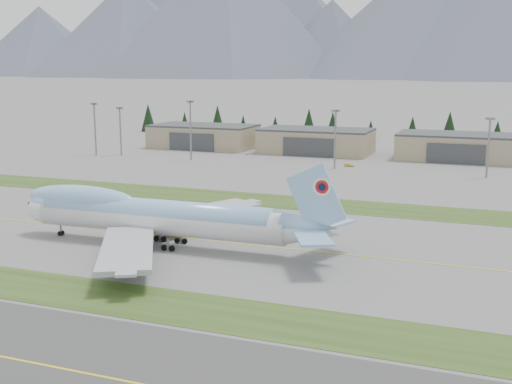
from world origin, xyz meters
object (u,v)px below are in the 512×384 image
at_px(service_vehicle_c, 472,164).
at_px(hangar_right, 458,147).
at_px(boeing_747_freighter, 156,216).
at_px(service_vehicle_a, 247,154).
at_px(service_vehicle_b, 349,167).
at_px(hangar_center, 316,141).
at_px(hangar_left, 204,136).

bearing_deg(service_vehicle_c, hangar_right, 118.87).
relative_size(boeing_747_freighter, hangar_right, 1.53).
relative_size(service_vehicle_a, service_vehicle_b, 0.81).
bearing_deg(service_vehicle_c, hangar_center, 168.25).
bearing_deg(hangar_center, boeing_747_freighter, -86.87).
bearing_deg(service_vehicle_a, boeing_747_freighter, -92.07).
distance_m(hangar_left, hangar_right, 115.00).
xyz_separation_m(boeing_747_freighter, hangar_right, (51.40, 157.35, -1.05)).
bearing_deg(service_vehicle_c, service_vehicle_a, 179.69).
xyz_separation_m(service_vehicle_a, service_vehicle_b, (49.61, -19.17, 0.00)).
xyz_separation_m(hangar_right, service_vehicle_c, (6.37, -10.26, -5.39)).
bearing_deg(service_vehicle_c, boeing_747_freighter, -114.41).
bearing_deg(service_vehicle_b, service_vehicle_a, 77.10).
height_order(hangar_left, service_vehicle_b, hangar_left).
height_order(hangar_center, hangar_right, same).
height_order(boeing_747_freighter, service_vehicle_a, boeing_747_freighter).
xyz_separation_m(service_vehicle_b, service_vehicle_c, (43.86, 23.51, 0.00)).
relative_size(hangar_center, hangar_right, 1.00).
relative_size(boeing_747_freighter, hangar_left, 1.53).
height_order(hangar_center, service_vehicle_c, hangar_center).
relative_size(hangar_right, service_vehicle_a, 15.22).
relative_size(hangar_center, service_vehicle_c, 13.46).
bearing_deg(service_vehicle_c, service_vehicle_b, -154.78).
relative_size(boeing_747_freighter, service_vehicle_a, 23.34).
bearing_deg(service_vehicle_a, hangar_center, 12.19).
height_order(hangar_left, service_vehicle_c, hangar_left).
distance_m(hangar_center, service_vehicle_b, 40.93).
xyz_separation_m(hangar_left, hangar_center, (55.00, 0.00, 0.00)).
distance_m(boeing_747_freighter, hangar_center, 157.59).
distance_m(boeing_747_freighter, service_vehicle_c, 158.16).
height_order(boeing_747_freighter, service_vehicle_b, boeing_747_freighter).
bearing_deg(service_vehicle_a, hangar_left, 136.28).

